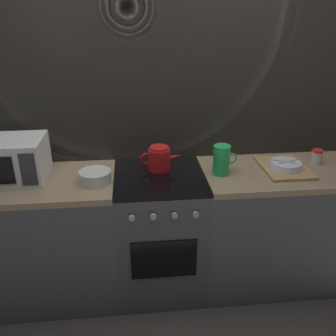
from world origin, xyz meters
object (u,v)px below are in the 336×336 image
mixing_bowl (95,177)px  pitcher (222,160)px  microwave (8,160)px  spice_jar (317,157)px  dish_pile (285,166)px  stove_unit (160,232)px  kettle (159,158)px

mixing_bowl → pitcher: size_ratio=1.00×
microwave → pitcher: microwave is taller
mixing_bowl → pitcher: bearing=3.5°
spice_jar → mixing_bowl: bearing=-174.5°
dish_pile → spice_jar: spice_jar is taller
stove_unit → spice_jar: size_ratio=8.57×
microwave → mixing_bowl: (0.55, -0.11, -0.10)m
stove_unit → pitcher: 0.69m
stove_unit → kettle: kettle is taller
mixing_bowl → spice_jar: size_ratio=1.90×
stove_unit → pitcher: size_ratio=4.50×
kettle → mixing_bowl: (-0.42, -0.16, -0.04)m
microwave → kettle: size_ratio=1.62×
microwave → dish_pile: microwave is taller
microwave → dish_pile: bearing=-1.3°
mixing_bowl → dish_pile: bearing=3.2°
microwave → pitcher: size_ratio=2.30×
kettle → dish_pile: 0.86m
stove_unit → mixing_bowl: mixing_bowl is taller
pitcher → dish_pile: (0.45, 0.02, -0.08)m
mixing_bowl → spice_jar: 1.54m
mixing_bowl → pitcher: (0.82, 0.05, 0.06)m
microwave → kettle: (0.97, 0.05, -0.05)m
microwave → dish_pile: size_ratio=1.15×
mixing_bowl → spice_jar: spice_jar is taller
pitcher → mixing_bowl: bearing=-176.5°
stove_unit → mixing_bowl: 0.64m
mixing_bowl → pitcher: 0.82m
kettle → pitcher: 0.42m
microwave → pitcher: 1.37m
kettle → spice_jar: size_ratio=2.71×
microwave → mixing_bowl: bearing=-11.6°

